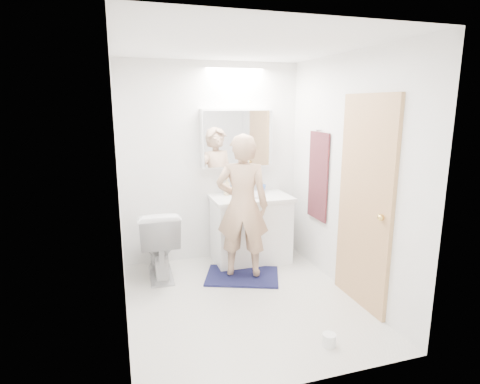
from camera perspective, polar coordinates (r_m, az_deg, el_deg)
name	(u,v)px	position (r m, az deg, el deg)	size (l,w,h in m)	color
floor	(243,301)	(4.05, 0.40, -15.48)	(2.50, 2.50, 0.00)	silver
ceiling	(243,45)	(3.60, 0.46, 20.50)	(2.50, 2.50, 0.00)	white
wall_back	(212,163)	(4.83, -4.13, 4.18)	(2.50, 2.50, 0.00)	white
wall_front	(304,219)	(2.51, 9.21, -3.88)	(2.50, 2.50, 0.00)	white
wall_left	(119,190)	(3.47, -17.14, 0.31)	(2.50, 2.50, 0.00)	white
wall_right	(347,176)	(4.11, 15.22, 2.27)	(2.50, 2.50, 0.00)	white
vanity_cabinet	(251,230)	(4.86, 1.54, -5.57)	(0.90, 0.55, 0.78)	white
countertop	(251,198)	(4.75, 1.57, -0.86)	(0.95, 0.58, 0.04)	white
sink_basin	(250,195)	(4.76, 1.46, -0.37)	(0.36, 0.36, 0.03)	white
faucet	(245,186)	(4.93, 0.75, 0.84)	(0.02, 0.02, 0.16)	#BABABE
medicine_cabinet	(237,138)	(4.80, -0.46, 7.77)	(0.88, 0.14, 0.70)	white
mirror_panel	(239,139)	(4.72, -0.19, 7.70)	(0.84, 0.01, 0.66)	silver
toilet	(159,243)	(4.52, -11.67, -7.17)	(0.44, 0.77, 0.79)	silver
bath_rug	(242,276)	(4.54, 0.34, -12.06)	(0.80, 0.55, 0.02)	#191543
person	(242,206)	(4.26, 0.35, -2.03)	(0.57, 0.37, 1.56)	tan
door	(365,203)	(3.85, 17.57, -1.59)	(0.04, 0.80, 2.00)	tan
door_knob	(381,218)	(3.61, 19.70, -3.51)	(0.06, 0.06, 0.06)	gold
towel	(318,176)	(4.58, 11.24, 2.24)	(0.02, 0.42, 1.00)	black
towel_hook	(319,130)	(4.51, 11.37, 8.74)	(0.02, 0.02, 0.07)	silver
soap_bottle_a	(227,186)	(4.78, -1.90, 0.80)	(0.08, 0.08, 0.21)	beige
soap_bottle_b	(234,188)	(4.84, -0.83, 0.65)	(0.07, 0.07, 0.16)	#5684B9
toothbrush_cup	(262,189)	(4.94, 3.15, 0.49)	(0.11, 0.11, 0.10)	#4472CD
toilet_paper_roll	(329,340)	(3.46, 12.76, -20.13)	(0.11, 0.11, 0.10)	white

